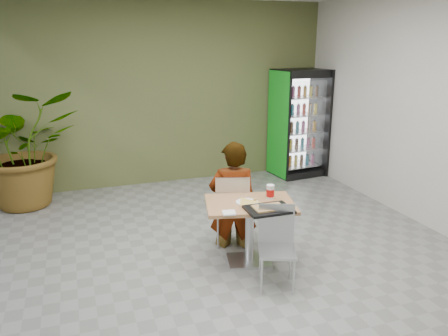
{
  "coord_description": "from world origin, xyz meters",
  "views": [
    {
      "loc": [
        -1.55,
        -4.13,
        2.5
      ],
      "look_at": [
        0.15,
        0.73,
        1.0
      ],
      "focal_mm": 35.0,
      "sensor_mm": 36.0,
      "label": 1
    }
  ],
  "objects_px": {
    "chair_near": "(277,239)",
    "potted_plant": "(24,149)",
    "seated_woman": "(233,206)",
    "beverage_fridge": "(299,123)",
    "dining_table": "(250,220)",
    "chair_far": "(232,205)",
    "soda_cup": "(270,192)",
    "cafeteria_tray": "(269,209)"
  },
  "relations": [
    {
      "from": "chair_near",
      "to": "soda_cup",
      "type": "bearing_deg",
      "value": 94.16
    },
    {
      "from": "seated_woman",
      "to": "soda_cup",
      "type": "relative_size",
      "value": 9.83
    },
    {
      "from": "dining_table",
      "to": "chair_far",
      "type": "bearing_deg",
      "value": 94.41
    },
    {
      "from": "soda_cup",
      "to": "beverage_fridge",
      "type": "relative_size",
      "value": 0.08
    },
    {
      "from": "chair_near",
      "to": "potted_plant",
      "type": "bearing_deg",
      "value": 149.26
    },
    {
      "from": "chair_far",
      "to": "beverage_fridge",
      "type": "distance_m",
      "value": 3.42
    },
    {
      "from": "seated_woman",
      "to": "beverage_fridge",
      "type": "relative_size",
      "value": 0.82
    },
    {
      "from": "dining_table",
      "to": "chair_near",
      "type": "relative_size",
      "value": 1.31
    },
    {
      "from": "cafeteria_tray",
      "to": "beverage_fridge",
      "type": "height_order",
      "value": "beverage_fridge"
    },
    {
      "from": "soda_cup",
      "to": "beverage_fridge",
      "type": "xyz_separation_m",
      "value": [
        1.98,
        2.95,
        0.17
      ]
    },
    {
      "from": "cafeteria_tray",
      "to": "beverage_fridge",
      "type": "distance_m",
      "value": 3.93
    },
    {
      "from": "dining_table",
      "to": "chair_near",
      "type": "distance_m",
      "value": 0.5
    },
    {
      "from": "soda_cup",
      "to": "cafeteria_tray",
      "type": "xyz_separation_m",
      "value": [
        -0.17,
        -0.33,
        -0.07
      ]
    },
    {
      "from": "potted_plant",
      "to": "chair_near",
      "type": "bearing_deg",
      "value": -52.13
    },
    {
      "from": "beverage_fridge",
      "to": "chair_far",
      "type": "bearing_deg",
      "value": -138.28
    },
    {
      "from": "chair_far",
      "to": "beverage_fridge",
      "type": "relative_size",
      "value": 0.47
    },
    {
      "from": "cafeteria_tray",
      "to": "beverage_fridge",
      "type": "relative_size",
      "value": 0.24
    },
    {
      "from": "dining_table",
      "to": "chair_near",
      "type": "xyz_separation_m",
      "value": [
        0.11,
        -0.48,
        -0.03
      ]
    },
    {
      "from": "chair_near",
      "to": "seated_woman",
      "type": "distance_m",
      "value": 1.01
    },
    {
      "from": "seated_woman",
      "to": "potted_plant",
      "type": "relative_size",
      "value": 0.91
    },
    {
      "from": "chair_near",
      "to": "potted_plant",
      "type": "height_order",
      "value": "potted_plant"
    },
    {
      "from": "chair_far",
      "to": "cafeteria_tray",
      "type": "height_order",
      "value": "chair_far"
    },
    {
      "from": "dining_table",
      "to": "chair_near",
      "type": "height_order",
      "value": "chair_near"
    },
    {
      "from": "dining_table",
      "to": "chair_far",
      "type": "height_order",
      "value": "chair_far"
    },
    {
      "from": "beverage_fridge",
      "to": "cafeteria_tray",
      "type": "bearing_deg",
      "value": -129.21
    },
    {
      "from": "chair_far",
      "to": "seated_woman",
      "type": "relative_size",
      "value": 0.57
    },
    {
      "from": "seated_woman",
      "to": "soda_cup",
      "type": "bearing_deg",
      "value": 136.27
    },
    {
      "from": "chair_far",
      "to": "chair_near",
      "type": "height_order",
      "value": "chair_far"
    },
    {
      "from": "cafeteria_tray",
      "to": "potted_plant",
      "type": "xyz_separation_m",
      "value": [
        -2.64,
        3.22,
        0.14
      ]
    },
    {
      "from": "seated_woman",
      "to": "beverage_fridge",
      "type": "xyz_separation_m",
      "value": [
        2.25,
        2.46,
        0.48
      ]
    },
    {
      "from": "dining_table",
      "to": "cafeteria_tray",
      "type": "distance_m",
      "value": 0.38
    },
    {
      "from": "seated_woman",
      "to": "soda_cup",
      "type": "distance_m",
      "value": 0.64
    },
    {
      "from": "seated_woman",
      "to": "chair_far",
      "type": "bearing_deg",
      "value": 73.97
    },
    {
      "from": "cafeteria_tray",
      "to": "potted_plant",
      "type": "relative_size",
      "value": 0.27
    },
    {
      "from": "beverage_fridge",
      "to": "potted_plant",
      "type": "bearing_deg",
      "value": 174.73
    },
    {
      "from": "soda_cup",
      "to": "potted_plant",
      "type": "bearing_deg",
      "value": 134.22
    },
    {
      "from": "chair_near",
      "to": "seated_woman",
      "type": "xyz_separation_m",
      "value": [
        -0.11,
        1.01,
        0.02
      ]
    },
    {
      "from": "soda_cup",
      "to": "chair_near",
      "type": "bearing_deg",
      "value": -107.23
    },
    {
      "from": "chair_far",
      "to": "beverage_fridge",
      "type": "height_order",
      "value": "beverage_fridge"
    },
    {
      "from": "dining_table",
      "to": "seated_woman",
      "type": "height_order",
      "value": "seated_woman"
    },
    {
      "from": "beverage_fridge",
      "to": "potted_plant",
      "type": "height_order",
      "value": "beverage_fridge"
    },
    {
      "from": "chair_near",
      "to": "cafeteria_tray",
      "type": "distance_m",
      "value": 0.32
    }
  ]
}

